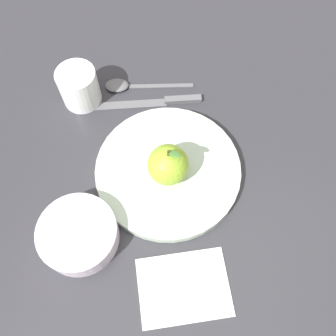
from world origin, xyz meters
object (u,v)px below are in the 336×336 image
linen_napkin (184,287)px  apple (168,165)px  side_bowl (78,234)px  spoon (127,85)px  cup (79,86)px  knife (158,102)px  dinner_plate (168,170)px

linen_napkin → apple: bearing=115.6°
side_bowl → linen_napkin: side_bowl is taller
apple → spoon: bearing=130.3°
side_bowl → spoon: size_ratio=0.73×
apple → linen_napkin: 0.20m
apple → cup: apple is taller
knife → apple: bearing=-65.1°
dinner_plate → linen_napkin: size_ratio=1.81×
cup → spoon: 0.10m
dinner_plate → side_bowl: 0.19m
cup → spoon: bearing=36.6°
dinner_plate → linen_napkin: (0.09, -0.18, -0.01)m
side_bowl → knife: (0.03, 0.30, -0.02)m
side_bowl → cup: (-0.11, 0.26, 0.02)m
dinner_plate → apple: bearing=-70.3°
spoon → knife: bearing=-13.9°
apple → knife: bearing=114.9°
cup → linen_napkin: bearing=-43.6°
cup → knife: 0.16m
dinner_plate → side_bowl: (-0.10, -0.16, 0.01)m
side_bowl → spoon: bearing=97.0°
knife → linen_napkin: 0.36m
knife → spoon: (-0.07, 0.02, 0.00)m
dinner_plate → knife: 0.16m
apple → dinner_plate: bearing=109.7°
side_bowl → cup: cup is taller
cup → dinner_plate: bearing=-25.8°
dinner_plate → linen_napkin: dinner_plate is taller
side_bowl → linen_napkin: 0.19m
knife → spoon: spoon is taller
side_bowl → linen_napkin: (0.19, -0.02, -0.02)m
side_bowl → apple: bearing=55.2°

